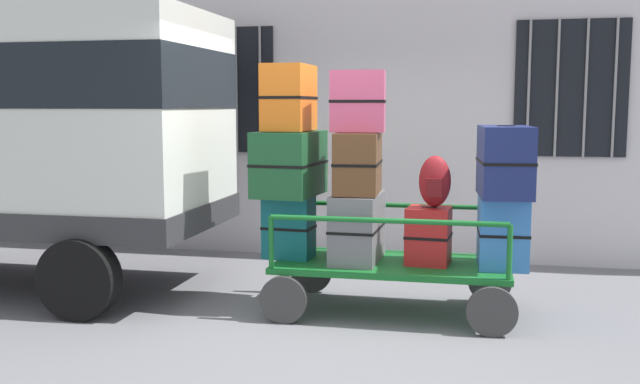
{
  "coord_description": "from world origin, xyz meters",
  "views": [
    {
      "loc": [
        1.2,
        -6.01,
        1.82
      ],
      "look_at": [
        -0.15,
        0.24,
        1.05
      ],
      "focal_mm": 40.78,
      "sensor_mm": 36.0,
      "label": 1
    }
  ],
  "objects_px": {
    "suitcase_center_bottom": "(428,236)",
    "suitcase_midright_middle": "(505,161)",
    "suitcase_left_top": "(289,98)",
    "suitcase_midleft_bottom": "(357,227)",
    "suitcase_midright_bottom": "(502,231)",
    "suitcase_midleft_top": "(358,101)",
    "suitcase_left_middle": "(289,163)",
    "suitcase_left_bottom": "(289,227)",
    "luggage_cart": "(392,271)",
    "backpack": "(435,182)",
    "suitcase_midleft_middle": "(358,163)"
  },
  "relations": [
    {
      "from": "suitcase_left_top",
      "to": "suitcase_midleft_middle",
      "type": "height_order",
      "value": "suitcase_left_top"
    },
    {
      "from": "suitcase_midleft_bottom",
      "to": "suitcase_midright_middle",
      "type": "xyz_separation_m",
      "value": [
        1.24,
        -0.01,
        0.6
      ]
    },
    {
      "from": "suitcase_midleft_bottom",
      "to": "suitcase_midright_middle",
      "type": "distance_m",
      "value": 1.38
    },
    {
      "from": "suitcase_center_bottom",
      "to": "backpack",
      "type": "distance_m",
      "value": 0.47
    },
    {
      "from": "suitcase_center_bottom",
      "to": "suitcase_midright_middle",
      "type": "distance_m",
      "value": 0.9
    },
    {
      "from": "suitcase_left_top",
      "to": "suitcase_midright_bottom",
      "type": "distance_m",
      "value": 2.18
    },
    {
      "from": "luggage_cart",
      "to": "backpack",
      "type": "xyz_separation_m",
      "value": [
        0.36,
        -0.02,
        0.8
      ]
    },
    {
      "from": "suitcase_midleft_middle",
      "to": "suitcase_midright_middle",
      "type": "relative_size",
      "value": 0.86
    },
    {
      "from": "suitcase_left_middle",
      "to": "suitcase_midleft_bottom",
      "type": "height_order",
      "value": "suitcase_left_middle"
    },
    {
      "from": "suitcase_left_top",
      "to": "suitcase_midleft_top",
      "type": "relative_size",
      "value": 1.17
    },
    {
      "from": "suitcase_midleft_bottom",
      "to": "suitcase_midright_bottom",
      "type": "bearing_deg",
      "value": 2.07
    },
    {
      "from": "suitcase_midright_middle",
      "to": "suitcase_midright_bottom",
      "type": "bearing_deg",
      "value": 90.0
    },
    {
      "from": "suitcase_midright_middle",
      "to": "backpack",
      "type": "height_order",
      "value": "suitcase_midright_middle"
    },
    {
      "from": "suitcase_left_top",
      "to": "suitcase_center_bottom",
      "type": "relative_size",
      "value": 1.24
    },
    {
      "from": "suitcase_midleft_top",
      "to": "suitcase_midright_bottom",
      "type": "height_order",
      "value": "suitcase_midleft_top"
    },
    {
      "from": "suitcase_left_middle",
      "to": "suitcase_midleft_bottom",
      "type": "distance_m",
      "value": 0.83
    },
    {
      "from": "suitcase_midleft_bottom",
      "to": "luggage_cart",
      "type": "bearing_deg",
      "value": 2.26
    },
    {
      "from": "suitcase_left_top",
      "to": "backpack",
      "type": "xyz_separation_m",
      "value": [
        1.29,
        -0.02,
        -0.71
      ]
    },
    {
      "from": "suitcase_left_top",
      "to": "suitcase_midleft_middle",
      "type": "xyz_separation_m",
      "value": [
        0.62,
        -0.02,
        -0.57
      ]
    },
    {
      "from": "suitcase_midleft_top",
      "to": "suitcase_midright_middle",
      "type": "bearing_deg",
      "value": 0.5
    },
    {
      "from": "suitcase_midleft_middle",
      "to": "suitcase_midleft_top",
      "type": "height_order",
      "value": "suitcase_midleft_top"
    },
    {
      "from": "luggage_cart",
      "to": "suitcase_midright_bottom",
      "type": "bearing_deg",
      "value": 2.01
    },
    {
      "from": "suitcase_left_middle",
      "to": "suitcase_left_top",
      "type": "xyz_separation_m",
      "value": [
        0.0,
        0.0,
        0.58
      ]
    },
    {
      "from": "suitcase_midleft_top",
      "to": "suitcase_center_bottom",
      "type": "height_order",
      "value": "suitcase_midleft_top"
    },
    {
      "from": "suitcase_midleft_middle",
      "to": "suitcase_midleft_top",
      "type": "xyz_separation_m",
      "value": [
        0.0,
        -0.02,
        0.53
      ]
    },
    {
      "from": "suitcase_left_middle",
      "to": "suitcase_center_bottom",
      "type": "distance_m",
      "value": 1.38
    },
    {
      "from": "suitcase_left_top",
      "to": "suitcase_midleft_bottom",
      "type": "bearing_deg",
      "value": -1.82
    },
    {
      "from": "suitcase_left_middle",
      "to": "suitcase_left_top",
      "type": "height_order",
      "value": "suitcase_left_top"
    },
    {
      "from": "suitcase_center_bottom",
      "to": "suitcase_midright_middle",
      "type": "height_order",
      "value": "suitcase_midright_middle"
    },
    {
      "from": "suitcase_left_bottom",
      "to": "suitcase_midleft_top",
      "type": "distance_m",
      "value": 1.28
    },
    {
      "from": "suitcase_left_bottom",
      "to": "suitcase_midleft_top",
      "type": "relative_size",
      "value": 1.06
    },
    {
      "from": "suitcase_midright_bottom",
      "to": "suitcase_left_top",
      "type": "bearing_deg",
      "value": -179.22
    },
    {
      "from": "suitcase_left_top",
      "to": "suitcase_midright_middle",
      "type": "height_order",
      "value": "suitcase_left_top"
    },
    {
      "from": "luggage_cart",
      "to": "suitcase_left_top",
      "type": "bearing_deg",
      "value": 179.54
    },
    {
      "from": "suitcase_left_middle",
      "to": "suitcase_midright_middle",
      "type": "xyz_separation_m",
      "value": [
        1.86,
        -0.02,
        0.05
      ]
    },
    {
      "from": "suitcase_midleft_bottom",
      "to": "suitcase_midleft_top",
      "type": "relative_size",
      "value": 1.4
    },
    {
      "from": "luggage_cart",
      "to": "suitcase_center_bottom",
      "type": "height_order",
      "value": "suitcase_center_bottom"
    },
    {
      "from": "suitcase_left_bottom",
      "to": "backpack",
      "type": "height_order",
      "value": "backpack"
    },
    {
      "from": "suitcase_left_middle",
      "to": "suitcase_center_bottom",
      "type": "bearing_deg",
      "value": -0.66
    },
    {
      "from": "suitcase_left_bottom",
      "to": "suitcase_left_middle",
      "type": "bearing_deg",
      "value": 90.0
    },
    {
      "from": "suitcase_left_top",
      "to": "suitcase_midleft_bottom",
      "type": "distance_m",
      "value": 1.29
    },
    {
      "from": "suitcase_left_bottom",
      "to": "suitcase_midleft_bottom",
      "type": "relative_size",
      "value": 0.76
    },
    {
      "from": "suitcase_left_middle",
      "to": "suitcase_center_bottom",
      "type": "xyz_separation_m",
      "value": [
        1.24,
        -0.01,
        -0.6
      ]
    },
    {
      "from": "suitcase_midleft_middle",
      "to": "backpack",
      "type": "relative_size",
      "value": 1.52
    },
    {
      "from": "suitcase_left_middle",
      "to": "suitcase_midleft_middle",
      "type": "xyz_separation_m",
      "value": [
        0.62,
        -0.01,
        0.02
      ]
    },
    {
      "from": "suitcase_midleft_top",
      "to": "suitcase_left_middle",
      "type": "bearing_deg",
      "value": 176.82
    },
    {
      "from": "luggage_cart",
      "to": "suitcase_center_bottom",
      "type": "distance_m",
      "value": 0.46
    },
    {
      "from": "suitcase_left_middle",
      "to": "suitcase_midright_bottom",
      "type": "xyz_separation_m",
      "value": [
        1.86,
        0.03,
        -0.55
      ]
    },
    {
      "from": "suitcase_left_top",
      "to": "suitcase_midleft_middle",
      "type": "distance_m",
      "value": 0.84
    },
    {
      "from": "suitcase_midleft_top",
      "to": "backpack",
      "type": "height_order",
      "value": "suitcase_midleft_top"
    }
  ]
}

